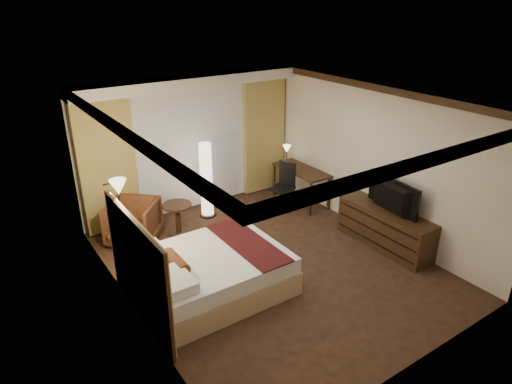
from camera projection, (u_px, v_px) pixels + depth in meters
floor at (270, 264)px, 7.50m from camera, size 4.50×5.50×0.01m
ceiling at (272, 101)px, 6.41m from camera, size 4.50×5.50×0.01m
back_wall at (190, 143)px, 9.04m from camera, size 4.50×0.02×2.70m
left_wall at (128, 228)px, 5.80m from camera, size 0.02×5.50×2.70m
right_wall at (373, 161)px, 8.11m from camera, size 0.02×5.50×2.70m
crown_molding at (272, 105)px, 6.44m from camera, size 4.50×5.50×0.12m
soffit at (192, 81)px, 8.35m from camera, size 4.50×0.50×0.20m
curtain_sheer at (192, 149)px, 9.02m from camera, size 2.48×0.04×2.45m
curtain_left_drape at (107, 167)px, 8.10m from camera, size 1.00×0.14×2.45m
curtain_right_drape at (264, 136)px, 9.85m from camera, size 1.00×0.14×2.45m
wall_sconce at (118, 187)px, 6.32m from camera, size 0.24×0.24×0.24m
bed at (211, 273)px, 6.72m from camera, size 2.12×1.65×0.62m
headboard at (139, 270)px, 5.99m from camera, size 0.12×1.95×1.50m
armchair at (133, 220)px, 8.04m from camera, size 1.12×1.11×0.84m
side_table at (178, 219)px, 8.35m from camera, size 0.53×0.53×0.58m
floor_lamp at (206, 180)px, 8.83m from camera, size 0.32×0.32×1.52m
desk at (301, 186)px, 9.56m from camera, size 0.55×1.30×0.75m
desk_lamp at (287, 155)px, 9.72m from camera, size 0.18×0.18×0.34m
office_chair at (282, 187)px, 9.21m from camera, size 0.61×0.61×0.98m
dresser at (385, 228)px, 7.90m from camera, size 0.50×1.79×0.70m
television at (388, 193)px, 7.62m from camera, size 0.78×1.20×0.15m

